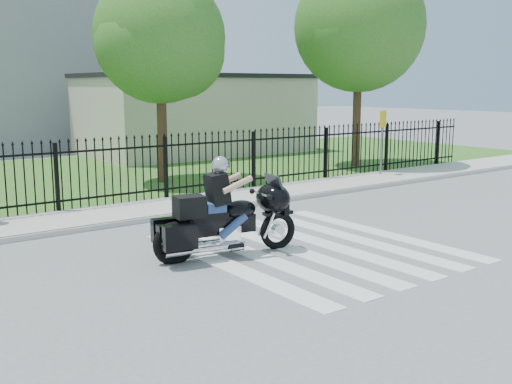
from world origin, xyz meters
TOP-DOWN VIEW (x-y plane):
  - ground at (0.00, 0.00)m, footprint 120.00×120.00m
  - crosswalk at (0.00, 0.00)m, footprint 5.00×5.50m
  - sidewalk at (0.00, 5.00)m, footprint 40.00×2.00m
  - curb at (0.00, 4.00)m, footprint 40.00×0.12m
  - grass_strip at (0.00, 12.00)m, footprint 40.00×12.00m
  - iron_fence at (0.00, 6.00)m, footprint 26.00×0.04m
  - tree_mid at (1.50, 9.00)m, footprint 4.20×4.20m
  - tree_right at (9.50, 8.00)m, footprint 5.00×5.00m
  - building_low at (7.00, 16.00)m, footprint 10.00×6.00m
  - building_low_roof at (7.00, 16.00)m, footprint 10.20×6.20m
  - motorcycle_rider at (-1.71, 0.56)m, footprint 2.91×1.24m
  - traffic_sign at (8.09, 5.42)m, footprint 0.47×0.19m

SIDE VIEW (x-z plane):
  - ground at x=0.00m, z-range 0.00..0.00m
  - crosswalk at x=0.00m, z-range 0.00..0.01m
  - grass_strip at x=0.00m, z-range 0.00..0.02m
  - sidewalk at x=0.00m, z-range 0.00..0.12m
  - curb at x=0.00m, z-range 0.00..0.12m
  - motorcycle_rider at x=-1.71m, z-range -0.18..1.76m
  - iron_fence at x=0.00m, z-range 0.00..1.80m
  - traffic_sign at x=8.09m, z-range 0.59..2.79m
  - building_low at x=7.00m, z-range 0.00..3.50m
  - building_low_roof at x=7.00m, z-range 3.50..3.70m
  - tree_mid at x=1.50m, z-range 1.28..8.06m
  - tree_right at x=9.50m, z-range 1.44..9.34m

